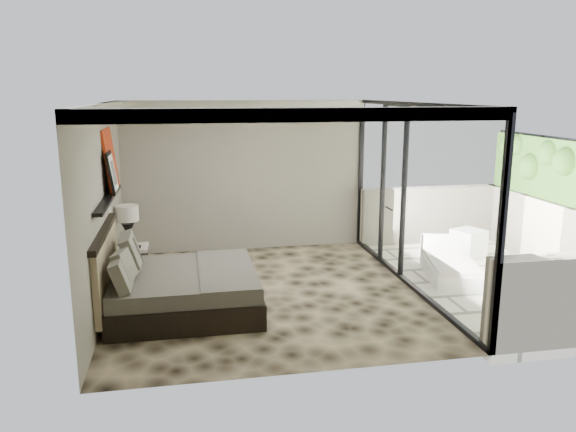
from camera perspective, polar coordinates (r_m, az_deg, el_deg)
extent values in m
plane|color=black|center=(8.49, -2.29, -7.83)|extent=(5.00, 5.00, 0.00)
cube|color=silver|center=(7.96, -2.46, 11.35)|extent=(4.50, 5.00, 0.02)
cube|color=gray|center=(10.54, -4.36, 4.03)|extent=(4.50, 0.02, 2.80)
cube|color=gray|center=(8.10, -18.25, 0.85)|extent=(0.02, 5.00, 2.80)
cube|color=white|center=(8.72, 12.43, 1.98)|extent=(0.08, 5.00, 2.80)
cube|color=beige|center=(9.75, 20.21, -6.26)|extent=(3.00, 5.00, 0.12)
cube|color=beige|center=(10.34, 26.91, -2.29)|extent=(0.30, 5.00, 1.10)
cube|color=black|center=(8.17, -17.79, 1.69)|extent=(0.12, 2.20, 0.05)
cube|color=black|center=(7.95, -10.35, -8.18)|extent=(1.98, 1.89, 0.34)
cube|color=#575048|center=(7.86, -10.43, -6.31)|extent=(1.92, 1.83, 0.21)
cube|color=#49483F|center=(7.84, -6.31, -5.38)|extent=(0.75, 1.87, 0.03)
cube|color=#95845E|center=(7.86, -17.98, -5.06)|extent=(0.08, 1.99, 0.94)
cube|color=black|center=(9.45, -15.40, -4.63)|extent=(0.61, 0.61, 0.47)
cone|color=black|center=(9.41, -15.86, -2.36)|extent=(0.21, 0.21, 0.19)
cone|color=black|center=(9.36, -15.93, -1.26)|extent=(0.21, 0.21, 0.19)
cylinder|color=silver|center=(9.31, -16.02, 0.28)|extent=(0.36, 0.36, 0.25)
cube|color=#C15C10|center=(8.72, -17.62, 5.51)|extent=(0.13, 0.90, 0.90)
cube|color=black|center=(8.40, -17.44, 4.24)|extent=(0.11, 0.50, 0.60)
cube|color=white|center=(10.78, 17.84, -2.62)|extent=(0.64, 0.64, 0.49)
cube|color=white|center=(9.45, 16.17, -5.38)|extent=(1.03, 1.55, 0.25)
cube|color=silver|center=(9.41, 16.23, -4.45)|extent=(0.97, 1.46, 0.07)
cube|color=white|center=(10.00, 15.41, -2.68)|extent=(0.72, 0.27, 0.31)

